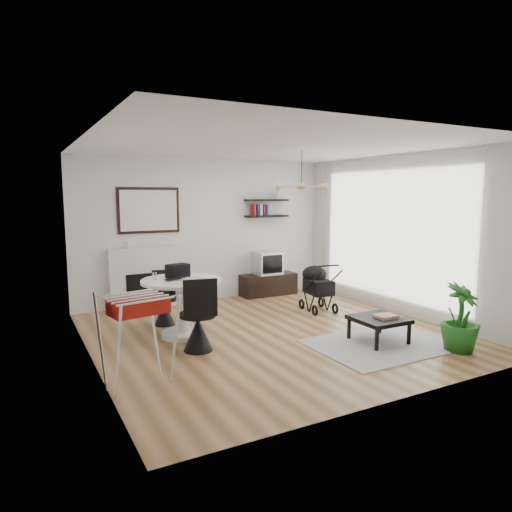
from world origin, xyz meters
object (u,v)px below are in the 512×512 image
tv_console (268,284)px  crt_tv (267,263)px  fireplace (151,270)px  potted_plant (461,318)px  dining_table (182,299)px  coffee_table (379,320)px  stroller (317,289)px  drying_rack (138,339)px

tv_console → crt_tv: (-0.04, -0.00, 0.45)m
fireplace → tv_console: 2.41m
fireplace → potted_plant: bearing=-55.8°
dining_table → potted_plant: potted_plant is taller
fireplace → coffee_table: 4.13m
dining_table → tv_console: bearing=36.3°
crt_tv → stroller: size_ratio=0.60×
stroller → coffee_table: size_ratio=1.31×
fireplace → drying_rack: (-1.08, -3.38, -0.16)m
fireplace → tv_console: size_ratio=1.86×
coffee_table → fireplace: bearing=122.4°
crt_tv → stroller: (0.18, -1.48, -0.29)m
fireplace → coffee_table: (2.20, -3.47, -0.37)m
coffee_table → stroller: bearing=81.0°
stroller → potted_plant: 2.65m
stroller → tv_console: bearing=102.9°
tv_console → drying_rack: 4.73m
stroller → drying_rack: bearing=-146.3°
drying_rack → tv_console: bearing=33.0°
stroller → dining_table: bearing=-165.4°
dining_table → potted_plant: 3.76m
dining_table → drying_rack: drying_rack is taller
stroller → coffee_table: 1.88m
coffee_table → dining_table: bearing=146.4°
drying_rack → potted_plant: bearing=-22.6°
dining_table → fireplace: bearing=87.1°
drying_rack → stroller: (3.58, 1.76, -0.15)m
crt_tv → fireplace: bearing=176.5°
dining_table → stroller: 2.62m
dining_table → potted_plant: bearing=-37.7°
drying_rack → stroller: drying_rack is taller
dining_table → coffee_table: (2.30, -1.53, -0.24)m
fireplace → dining_table: (-0.10, -1.94, -0.13)m
fireplace → potted_plant: size_ratio=2.42×
tv_console → coffee_table: bearing=-92.6°
fireplace → drying_rack: size_ratio=2.17×
tv_console → stroller: size_ratio=1.32×
potted_plant → coffee_table: bearing=131.2°
tv_console → potted_plant: potted_plant is taller
dining_table → drying_rack: (-0.98, -1.44, -0.03)m
crt_tv → drying_rack: drying_rack is taller
tv_console → fireplace: bearing=176.7°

